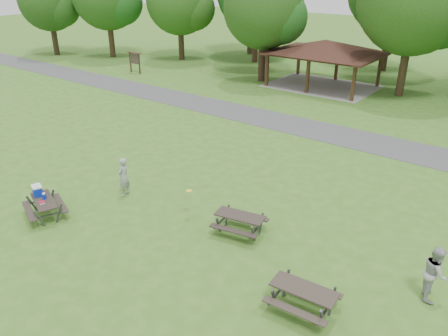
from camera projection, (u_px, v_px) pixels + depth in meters
ground at (140, 227)px, 16.74m from camera, size 160.00×160.00×0.00m
asphalt_path at (309, 128)px, 26.85m from camera, size 120.00×3.20×0.02m
pavilion at (325, 49)px, 34.97m from camera, size 8.60×7.01×3.76m
notice_board at (134, 59)px, 40.16m from camera, size 1.60×0.30×1.88m
tree_row_b at (180, 3)px, 44.25m from camera, size 7.14×6.80×9.28m
tree_row_d at (265, 11)px, 35.46m from camera, size 6.93×6.60×9.27m
tree_row_e at (416, 2)px, 30.80m from camera, size 8.40×8.00×11.02m
tree_flank_left at (50, 2)px, 46.75m from camera, size 6.72×6.40×8.93m
picnic_table_near at (42, 199)px, 17.28m from camera, size 2.18×1.97×1.24m
picnic_table_middle at (240, 219)px, 16.14m from camera, size 2.08×1.79×0.79m
picnic_table_far at (304, 294)px, 12.46m from camera, size 2.00×1.65×0.82m
frisbee_in_flight at (189, 191)px, 16.99m from camera, size 0.29×0.29×0.02m
frisbee_thrower at (124, 177)px, 18.75m from camera, size 0.55×0.71×1.73m
frisbee_catcher at (435, 273)px, 12.87m from camera, size 0.91×1.03×1.77m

